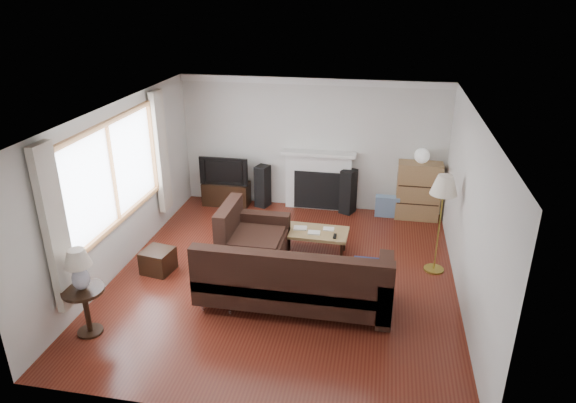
% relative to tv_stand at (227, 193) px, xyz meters
% --- Properties ---
extents(room, '(5.10, 5.60, 2.54)m').
position_rel_tv_stand_xyz_m(room, '(1.65, -2.50, 1.02)').
color(room, '#591E13').
rests_on(room, ground).
extents(window, '(0.12, 2.74, 1.54)m').
position_rel_tv_stand_xyz_m(window, '(-0.80, -2.70, 1.32)').
color(window, '#915F35').
rests_on(window, room).
extents(curtain_near, '(0.10, 0.35, 2.10)m').
position_rel_tv_stand_xyz_m(curtain_near, '(-0.75, -4.22, 1.17)').
color(curtain_near, beige).
rests_on(curtain_near, room).
extents(curtain_far, '(0.10, 0.35, 2.10)m').
position_rel_tv_stand_xyz_m(curtain_far, '(-0.75, -1.18, 1.17)').
color(curtain_far, beige).
rests_on(curtain_far, room).
extents(fireplace, '(1.40, 0.26, 1.15)m').
position_rel_tv_stand_xyz_m(fireplace, '(1.80, 0.14, 0.35)').
color(fireplace, white).
rests_on(fireplace, room).
extents(tv_stand, '(0.90, 0.41, 0.45)m').
position_rel_tv_stand_xyz_m(tv_stand, '(0.00, 0.00, 0.00)').
color(tv_stand, black).
rests_on(tv_stand, ground).
extents(television, '(0.95, 0.13, 0.55)m').
position_rel_tv_stand_xyz_m(television, '(0.00, 0.00, 0.50)').
color(television, black).
rests_on(television, tv_stand).
extents(speaker_left, '(0.30, 0.33, 0.83)m').
position_rel_tv_stand_xyz_m(speaker_left, '(0.73, 0.05, 0.19)').
color(speaker_left, black).
rests_on(speaker_left, ground).
extents(speaker_right, '(0.33, 0.36, 0.86)m').
position_rel_tv_stand_xyz_m(speaker_right, '(2.39, 0.04, 0.20)').
color(speaker_right, black).
rests_on(speaker_right, ground).
extents(bookshelf, '(0.79, 0.37, 1.08)m').
position_rel_tv_stand_xyz_m(bookshelf, '(3.68, 0.03, 0.31)').
color(bookshelf, olive).
rests_on(bookshelf, ground).
extents(globe_lamp, '(0.27, 0.27, 0.27)m').
position_rel_tv_stand_xyz_m(globe_lamp, '(3.68, 0.03, 0.99)').
color(globe_lamp, white).
rests_on(globe_lamp, bookshelf).
extents(sectional_sofa, '(2.81, 2.05, 0.91)m').
position_rel_tv_stand_xyz_m(sectional_sofa, '(1.93, -3.17, 0.23)').
color(sectional_sofa, black).
rests_on(sectional_sofa, ground).
extents(coffee_table, '(1.08, 0.61, 0.42)m').
position_rel_tv_stand_xyz_m(coffee_table, '(2.00, -1.72, -0.02)').
color(coffee_table, olive).
rests_on(coffee_table, ground).
extents(footstool, '(0.49, 0.49, 0.36)m').
position_rel_tv_stand_xyz_m(footstool, '(-0.26, -2.69, -0.05)').
color(footstool, black).
rests_on(footstool, ground).
extents(floor_lamp, '(0.46, 0.46, 1.55)m').
position_rel_tv_stand_xyz_m(floor_lamp, '(3.87, -1.89, 0.55)').
color(floor_lamp, '#AC963B').
rests_on(floor_lamp, ground).
extents(side_table, '(0.51, 0.51, 0.64)m').
position_rel_tv_stand_xyz_m(side_table, '(-0.50, -4.26, 0.09)').
color(side_table, black).
rests_on(side_table, ground).
extents(table_lamp, '(0.33, 0.33, 0.53)m').
position_rel_tv_stand_xyz_m(table_lamp, '(-0.50, -4.26, 0.68)').
color(table_lamp, silver).
rests_on(table_lamp, side_table).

